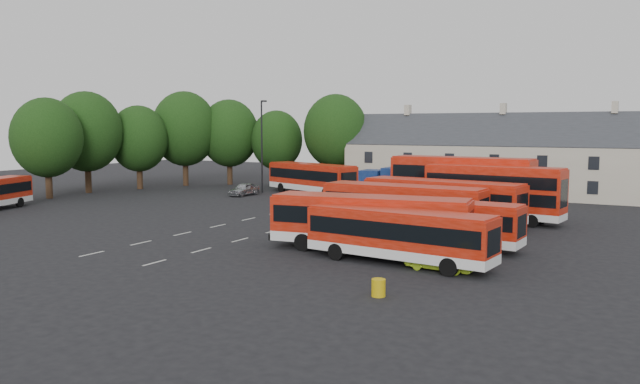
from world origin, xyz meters
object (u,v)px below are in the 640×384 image
(box_truck, at_px, (403,184))
(lamppost, at_px, (262,144))
(silver_car, at_px, (244,189))
(bus_dd_south, at_px, (493,190))
(lime_car, at_px, (440,260))
(grit_bin, at_px, (378,288))
(bus_row_a, at_px, (399,232))

(box_truck, xyz_separation_m, lamppost, (-17.87, 2.03, 3.61))
(box_truck, xyz_separation_m, silver_car, (-17.94, -1.47, -1.28))
(bus_dd_south, height_order, lime_car, bus_dd_south)
(lime_car, bearing_deg, box_truck, 28.46)
(box_truck, bearing_deg, bus_dd_south, -37.15)
(grit_bin, bearing_deg, lamppost, 130.74)
(bus_row_a, height_order, box_truck, box_truck)
(bus_dd_south, xyz_separation_m, silver_car, (-28.45, 5.85, -1.82))
(lime_car, height_order, lamppost, lamppost)
(silver_car, bearing_deg, grit_bin, -43.99)
(lime_car, xyz_separation_m, lamppost, (-30.08, 27.81, 5.00))
(box_truck, height_order, lime_car, box_truck)
(silver_car, relative_size, grit_bin, 5.28)
(lamppost, bearing_deg, lime_car, -42.75)
(bus_dd_south, distance_m, box_truck, 12.82)
(bus_row_a, xyz_separation_m, silver_car, (-27.64, 23.88, -1.10))
(bus_dd_south, xyz_separation_m, lime_car, (1.70, -18.46, -1.94))
(grit_bin, xyz_separation_m, lamppost, (-29.22, 33.92, 5.20))
(bus_dd_south, height_order, lamppost, lamppost)
(box_truck, height_order, silver_car, box_truck)
(bus_row_a, bearing_deg, grit_bin, -70.05)
(lime_car, distance_m, grit_bin, 6.18)
(box_truck, distance_m, lamppost, 18.34)
(bus_dd_south, relative_size, grit_bin, 14.09)
(lime_car, bearing_deg, grit_bin, 175.07)
(silver_car, relative_size, lamppost, 0.39)
(silver_car, distance_m, grit_bin, 42.23)
(lamppost, bearing_deg, bus_row_a, -44.80)
(bus_row_a, bearing_deg, lime_car, -3.73)
(box_truck, bearing_deg, grit_bin, -72.72)
(bus_row_a, distance_m, lime_car, 2.82)
(silver_car, distance_m, lime_car, 38.72)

